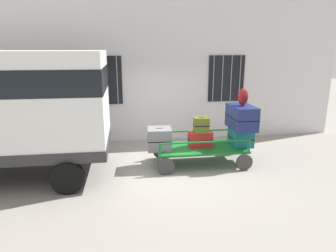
{
  "coord_description": "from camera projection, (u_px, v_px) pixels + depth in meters",
  "views": [
    {
      "loc": [
        -1.07,
        -7.26,
        3.01
      ],
      "look_at": [
        -0.06,
        0.03,
        1.07
      ],
      "focal_mm": 32.13,
      "sensor_mm": 36.0,
      "label": 1
    }
  ],
  "objects": [
    {
      "name": "suitcase_left_bottom",
      "position": [
        159.0,
        139.0,
        7.64
      ],
      "size": [
        0.63,
        0.62,
        0.56
      ],
      "color": "slate",
      "rests_on": "luggage_cart"
    },
    {
      "name": "suitcase_midleft_middle",
      "position": [
        201.0,
        125.0,
        7.71
      ],
      "size": [
        0.42,
        0.35,
        0.4
      ],
      "color": "#4C5119",
      "rests_on": "suitcase_midleft_bottom"
    },
    {
      "name": "backpack",
      "position": [
        243.0,
        97.0,
        7.71
      ],
      "size": [
        0.27,
        0.22,
        0.44
      ],
      "color": "maroon",
      "rests_on": "suitcase_center_middle"
    },
    {
      "name": "suitcase_center_middle",
      "position": [
        242.0,
        117.0,
        7.84
      ],
      "size": [
        0.59,
        0.98,
        0.62
      ],
      "color": "navy",
      "rests_on": "suitcase_center_bottom"
    },
    {
      "name": "luggage_cart",
      "position": [
        200.0,
        150.0,
        7.9
      ],
      "size": [
        2.41,
        1.2,
        0.47
      ],
      "color": "#146023",
      "rests_on": "ground"
    },
    {
      "name": "building_wall",
      "position": [
        159.0,
        64.0,
        9.63
      ],
      "size": [
        12.0,
        0.38,
        5.0
      ],
      "color": "silver",
      "rests_on": "ground"
    },
    {
      "name": "van",
      "position": [
        4.0,
        103.0,
        6.74
      ],
      "size": [
        4.53,
        2.19,
        2.93
      ],
      "color": "white",
      "rests_on": "ground"
    },
    {
      "name": "ground_plane",
      "position": [
        170.0,
        166.0,
        7.87
      ],
      "size": [
        40.0,
        40.0,
        0.0
      ],
      "primitive_type": "plane",
      "color": "gray"
    },
    {
      "name": "cart_railing",
      "position": [
        201.0,
        137.0,
        7.81
      ],
      "size": [
        2.29,
        1.07,
        0.32
      ],
      "color": "#146023",
      "rests_on": "luggage_cart"
    },
    {
      "name": "suitcase_midleft_bottom",
      "position": [
        200.0,
        139.0,
        7.86
      ],
      "size": [
        0.63,
        0.37,
        0.41
      ],
      "color": "#B21E1E",
      "rests_on": "luggage_cart"
    },
    {
      "name": "suitcase_center_bottom",
      "position": [
        241.0,
        137.0,
        7.94
      ],
      "size": [
        0.54,
        0.59,
        0.46
      ],
      "color": "#0F5960",
      "rests_on": "luggage_cart"
    }
  ]
}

